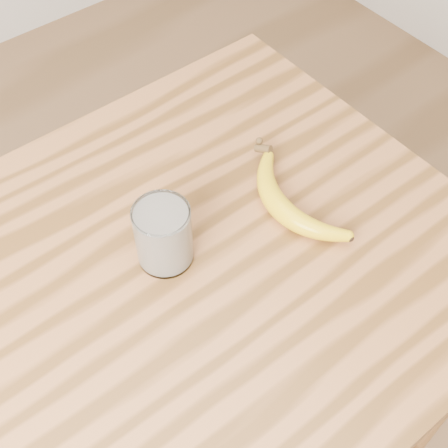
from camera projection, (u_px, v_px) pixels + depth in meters
room at (45, 68)px, 0.56m from camera, size 4.04×4.04×2.70m
table at (126, 354)px, 1.02m from camera, size 1.20×0.80×0.90m
smoothie_glass at (163, 235)px, 0.94m from camera, size 0.09×0.09×0.11m
banana at (280, 209)px, 1.02m from camera, size 0.14×0.32×0.04m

